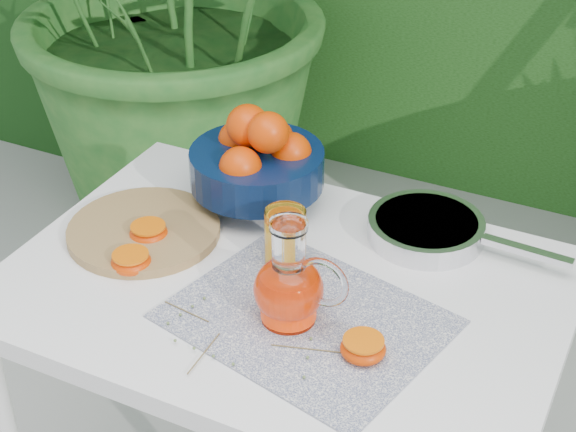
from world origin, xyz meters
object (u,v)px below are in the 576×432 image
at_px(white_table, 283,317).
at_px(cutting_board, 144,230).
at_px(juice_pitcher, 290,287).
at_px(fruit_bowl, 258,159).
at_px(saute_pan, 428,228).

xyz_separation_m(white_table, cutting_board, (-0.31, 0.02, 0.09)).
height_order(white_table, cutting_board, cutting_board).
distance_m(white_table, juice_pitcher, 0.19).
relative_size(fruit_bowl, saute_pan, 0.69).
xyz_separation_m(fruit_bowl, juice_pitcher, (0.23, -0.32, -0.03)).
height_order(fruit_bowl, saute_pan, fruit_bowl).
bearing_deg(saute_pan, juice_pitcher, -110.91).
height_order(white_table, saute_pan, saute_pan).
distance_m(cutting_board, saute_pan, 0.55).
distance_m(white_table, fruit_bowl, 0.33).
relative_size(white_table, juice_pitcher, 5.11).
height_order(white_table, juice_pitcher, juice_pitcher).
bearing_deg(fruit_bowl, saute_pan, 3.83).
bearing_deg(juice_pitcher, white_table, 122.43).
relative_size(white_table, fruit_bowl, 3.61).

